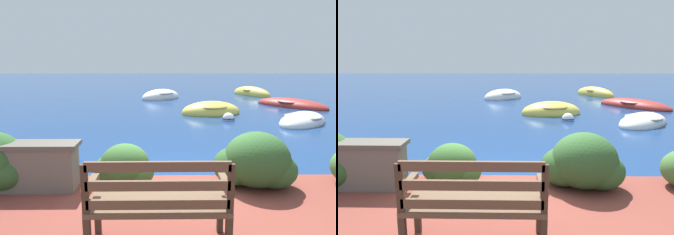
% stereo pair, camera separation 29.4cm
% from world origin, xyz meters
% --- Properties ---
extents(ground_plane, '(80.00, 80.00, 0.00)m').
position_xyz_m(ground_plane, '(0.00, 0.00, 0.00)').
color(ground_plane, navy).
extents(park_bench, '(1.35, 0.48, 0.93)m').
position_xyz_m(park_bench, '(-0.40, -1.83, 0.70)').
color(park_bench, '#433123').
rests_on(park_bench, patio_terrace).
extents(hedge_clump_left, '(0.88, 0.64, 0.60)m').
position_xyz_m(hedge_clump_left, '(-0.92, -0.32, 0.48)').
color(hedge_clump_left, '#38662D').
rests_on(hedge_clump_left, patio_terrace).
extents(hedge_clump_centre, '(1.16, 0.84, 0.79)m').
position_xyz_m(hedge_clump_centre, '(0.95, -0.40, 0.56)').
color(hedge_clump_centre, '#2D5628').
rests_on(hedge_clump_centre, patio_terrace).
extents(rowboat_nearest, '(2.40, 2.33, 0.65)m').
position_xyz_m(rowboat_nearest, '(4.07, 4.83, 0.06)').
color(rowboat_nearest, silver).
rests_on(rowboat_nearest, ground_plane).
extents(rowboat_mid, '(2.44, 1.68, 0.83)m').
position_xyz_m(rowboat_mid, '(1.43, 6.63, 0.07)').
color(rowboat_mid, '#DBC64C').
rests_on(rowboat_mid, ground_plane).
extents(rowboat_far, '(2.98, 3.21, 0.63)m').
position_xyz_m(rowboat_far, '(5.21, 8.40, 0.05)').
color(rowboat_far, '#9E2D28').
rests_on(rowboat_far, ground_plane).
extents(rowboat_outer, '(2.55, 2.41, 0.87)m').
position_xyz_m(rowboat_outer, '(-0.50, 11.10, 0.08)').
color(rowboat_outer, silver).
rests_on(rowboat_outer, ground_plane).
extents(rowboat_distant, '(2.09, 2.82, 0.88)m').
position_xyz_m(rowboat_distant, '(4.65, 12.51, 0.07)').
color(rowboat_distant, '#DBC64C').
rests_on(rowboat_distant, ground_plane).
extents(mooring_buoy, '(0.42, 0.42, 0.39)m').
position_xyz_m(mooring_buoy, '(1.82, 5.39, 0.07)').
color(mooring_buoy, white).
rests_on(mooring_buoy, ground_plane).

